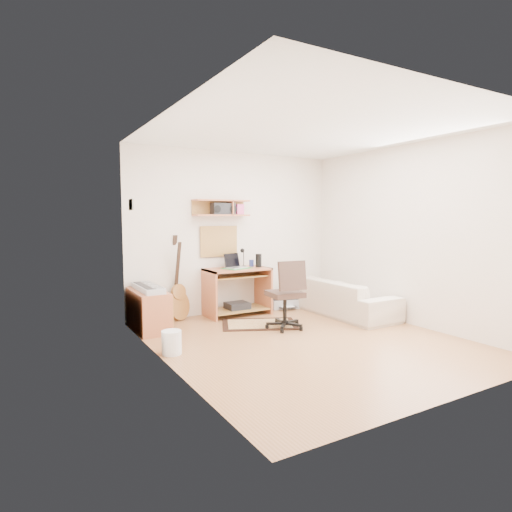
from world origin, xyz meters
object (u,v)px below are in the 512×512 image
cabinet (148,310)px  printer (283,303)px  sofa (342,291)px  task_chair (285,294)px  desk (237,292)px

cabinet → printer: 2.44m
sofa → cabinet: bearing=78.3°
task_chair → cabinet: 1.90m
desk → sofa: 1.68m
desk → printer: desk is taller
desk → task_chair: size_ratio=1.02×
printer → sofa: (0.54, -0.88, 0.29)m
cabinet → sofa: bearing=-11.7°
desk → task_chair: 1.09m
desk → cabinet: desk is taller
cabinet → sofa: size_ratio=0.47×
cabinet → printer: size_ratio=1.89×
desk → cabinet: bearing=-173.2°
desk → task_chair: task_chair is taller
task_chair → printer: bearing=63.4°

